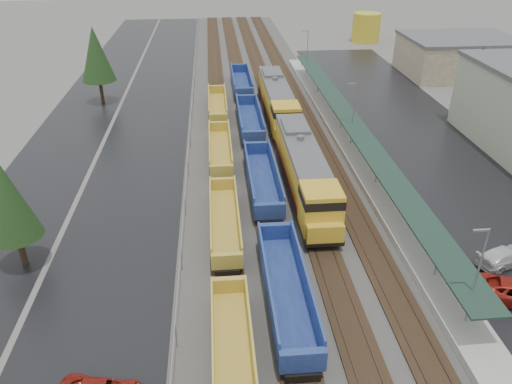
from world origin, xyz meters
The scene contains 16 objects.
ballast_strip centered at (0.00, 60.00, 0.04)m, with size 20.00×160.00×0.08m, color #302D2B.
trackbed centered at (0.00, 60.00, 0.16)m, with size 14.60×160.00×0.22m.
west_parking_lot centered at (-15.00, 60.00, 0.01)m, with size 10.00×160.00×0.02m, color black.
west_road centered at (-25.00, 60.00, 0.01)m, with size 9.00×160.00×0.02m, color black.
east_commuter_lot centered at (19.00, 50.00, 0.01)m, with size 16.00×100.00×0.02m, color black.
station_platform centered at (9.50, 50.01, 0.73)m, with size 3.00×80.00×8.00m.
chainlink_fence centered at (-9.50, 58.44, 1.61)m, with size 0.08×160.04×2.02m.
tree_west_near centered at (-22.00, 30.00, 5.82)m, with size 3.96×3.96×9.00m.
tree_west_far centered at (-23.00, 70.00, 7.12)m, with size 4.84×4.84×11.00m.
tree_east centered at (28.00, 58.00, 6.47)m, with size 4.40×4.40×10.00m.
locomotive_lead centered at (2.00, 39.27, 2.60)m, with size 3.31×21.82×4.94m.
locomotive_trail centered at (2.00, 60.27, 2.60)m, with size 3.31×21.82×4.94m.
well_string_yellow centered at (-6.00, 25.53, 1.11)m, with size 2.47×89.66×2.19m.
well_string_blue centered at (-2.00, 32.01, 1.23)m, with size 2.84×99.01×2.52m.
storage_tank centered at (27.67, 107.58, 3.03)m, with size 6.07×6.07×6.07m, color gold.
parked_car_east_c centered at (15.91, 26.60, 0.72)m, with size 4.95×2.01×1.44m, color silver.
Camera 1 is at (-6.50, -3.54, 24.14)m, focal length 35.00 mm.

